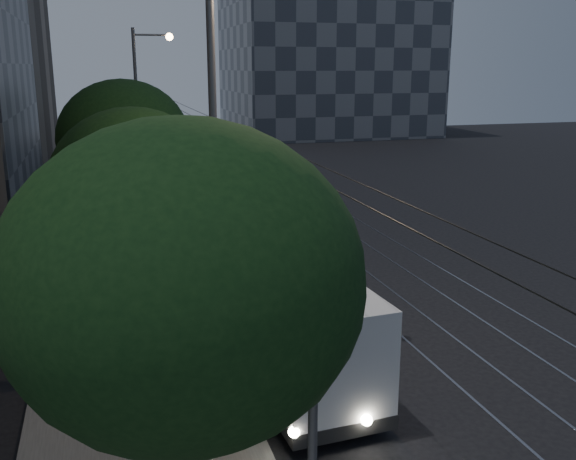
# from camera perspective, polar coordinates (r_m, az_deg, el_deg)

# --- Properties ---
(ground) EXTENTS (120.00, 120.00, 0.00)m
(ground) POSITION_cam_1_polar(r_m,az_deg,el_deg) (20.95, 7.28, -7.62)
(ground) COLOR black
(ground) RESTS_ON ground
(sidewalk) EXTENTS (5.00, 90.00, 0.15)m
(sidewalk) POSITION_cam_1_polar(r_m,az_deg,el_deg) (38.53, -15.33, 2.29)
(sidewalk) COLOR #65635F
(sidewalk) RESTS_ON ground
(tram_rails) EXTENTS (4.52, 90.00, 0.02)m
(tram_rails) POSITION_cam_1_polar(r_m,az_deg,el_deg) (39.93, -0.84, 3.12)
(tram_rails) COLOR gray
(tram_rails) RESTS_ON ground
(overhead_wires) EXTENTS (2.23, 90.00, 6.00)m
(overhead_wires) POSITION_cam_1_polar(r_m,az_deg,el_deg) (38.11, -11.85, 7.55)
(overhead_wires) COLOR black
(overhead_wires) RESTS_ON ground
(building_distant_right) EXTENTS (22.00, 18.00, 24.00)m
(building_distant_right) POSITION_cam_1_polar(r_m,az_deg,el_deg) (77.35, 3.47, 17.47)
(building_distant_right) COLOR #393F48
(building_distant_right) RESTS_ON ground
(trolleybus) EXTENTS (3.13, 11.54, 5.63)m
(trolleybus) POSITION_cam_1_polar(r_m,az_deg,el_deg) (18.26, -2.31, -5.57)
(trolleybus) COLOR #B8B9BB
(trolleybus) RESTS_ON ground
(pickup_silver) EXTENTS (4.57, 7.19, 1.85)m
(pickup_silver) POSITION_cam_1_polar(r_m,az_deg,el_deg) (27.08, -7.95, -0.48)
(pickup_silver) COLOR #979A9E
(pickup_silver) RESTS_ON ground
(car_white_a) EXTENTS (3.18, 4.84, 1.53)m
(car_white_a) POSITION_cam_1_polar(r_m,az_deg,el_deg) (34.68, -7.29, 2.56)
(car_white_a) COLOR silver
(car_white_a) RESTS_ON ground
(car_white_b) EXTENTS (1.82, 4.46, 1.29)m
(car_white_b) POSITION_cam_1_polar(r_m,az_deg,el_deg) (41.93, -8.92, 4.38)
(car_white_b) COLOR silver
(car_white_b) RESTS_ON ground
(car_white_c) EXTENTS (1.95, 4.83, 1.56)m
(car_white_c) POSITION_cam_1_polar(r_m,az_deg,el_deg) (43.66, -9.24, 4.94)
(car_white_c) COLOR #B1B1B5
(car_white_c) RESTS_ON ground
(car_white_d) EXTENTS (1.58, 3.65, 1.23)m
(car_white_d) POSITION_cam_1_polar(r_m,az_deg,el_deg) (50.22, -10.63, 5.91)
(car_white_d) COLOR silver
(car_white_d) RESTS_ON ground
(tree_0) EXTENTS (5.40, 5.40, 7.16)m
(tree_0) POSITION_cam_1_polar(r_m,az_deg,el_deg) (9.59, -9.28, -4.64)
(tree_0) COLOR black
(tree_0) RESTS_ON ground
(tree_1) EXTENTS (5.17, 5.17, 6.62)m
(tree_1) POSITION_cam_1_polar(r_m,az_deg,el_deg) (20.59, -13.49, 4.13)
(tree_1) COLOR black
(tree_1) RESTS_ON ground
(tree_2) EXTENTS (5.31, 5.31, 7.33)m
(tree_2) POSITION_cam_1_polar(r_m,az_deg,el_deg) (27.04, -14.37, 7.82)
(tree_2) COLOR black
(tree_2) RESTS_ON ground
(tree_3) EXTENTS (4.01, 4.01, 6.13)m
(tree_3) POSITION_cam_1_polar(r_m,az_deg,el_deg) (38.36, -14.26, 8.71)
(tree_3) COLOR black
(tree_3) RESTS_ON ground
(tree_4) EXTENTS (4.41, 4.41, 6.33)m
(tree_4) POSITION_cam_1_polar(r_m,az_deg,el_deg) (47.54, -15.36, 9.68)
(tree_4) COLOR black
(tree_4) RESTS_ON ground
(tree_5) EXTENTS (4.67, 4.67, 6.52)m
(tree_5) POSITION_cam_1_polar(r_m,az_deg,el_deg) (53.79, -14.99, 10.28)
(tree_5) COLOR black
(tree_5) RESTS_ON ground
(streetlamp_near) EXTENTS (2.63, 0.44, 11.00)m
(streetlamp_near) POSITION_cam_1_polar(r_m,az_deg,el_deg) (16.36, -5.20, 9.98)
(streetlamp_near) COLOR #5A5A5C
(streetlamp_near) RESTS_ON ground
(streetlamp_far) EXTENTS (2.41, 0.44, 9.97)m
(streetlamp_far) POSITION_cam_1_polar(r_m,az_deg,el_deg) (40.08, -12.71, 11.47)
(streetlamp_far) COLOR #5A5A5C
(streetlamp_far) RESTS_ON ground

